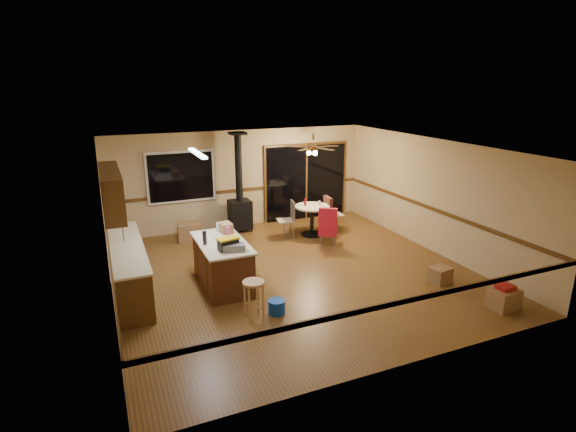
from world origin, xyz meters
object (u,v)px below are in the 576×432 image
bar_stool (254,300)px  chair_left (289,215)px  box_under_window (190,232)px  chair_near (328,222)px  chair_right (329,210)px  kitchen_island (223,264)px  wood_stove (240,204)px  blue_bucket (277,307)px  dining_table (312,215)px  toolbox_grey (234,247)px  box_corner_b (440,275)px  box_corner_a (504,298)px  toolbox_black (228,244)px

bar_stool → chair_left: (2.15, 3.50, 0.26)m
chair_left → box_under_window: bearing=162.4°
chair_near → chair_right: size_ratio=1.00×
chair_near → kitchen_island: bearing=-158.4°
kitchen_island → wood_stove: bearing=66.9°
chair_left → chair_near: bearing=-57.4°
blue_bucket → chair_left: chair_left is taller
chair_left → chair_right: same height
kitchen_island → box_under_window: bearing=91.8°
kitchen_island → blue_bucket: size_ratio=5.73×
blue_bucket → dining_table: (2.35, 3.44, 0.41)m
kitchen_island → dining_table: kitchen_island is taller
bar_stool → dining_table: bearing=51.2°
toolbox_grey → dining_table: size_ratio=0.45×
dining_table → box_corner_b: 3.73m
chair_right → chair_left: bearing=179.6°
dining_table → chair_near: (0.00, -0.85, 0.07)m
blue_bucket → dining_table: size_ratio=0.33×
blue_bucket → chair_near: bearing=47.7°
bar_stool → box_under_window: bar_stool is taller
box_under_window → box_corner_a: box_under_window is taller
wood_stove → chair_right: size_ratio=3.60×
toolbox_black → bar_stool: bearing=-82.1°
dining_table → chair_left: chair_left is taller
wood_stove → box_corner_b: bearing=-59.8°
toolbox_black → box_corner_b: toolbox_black is taller
dining_table → box_corner_b: (1.08, -3.55, -0.37)m
dining_table → box_corner_b: dining_table is taller
box_corner_a → box_corner_b: (-0.30, 1.26, -0.02)m
kitchen_island → toolbox_black: toolbox_black is taller
bar_stool → chair_right: (3.27, 3.49, 0.26)m
bar_stool → chair_left: size_ratio=1.29×
toolbox_black → box_corner_b: size_ratio=0.91×
toolbox_black → chair_left: toolbox_black is taller
box_corner_b → box_under_window: bearing=132.8°
wood_stove → box_corner_b: (2.68, -4.60, -0.57)m
toolbox_black → chair_left: size_ratio=0.69×
kitchen_island → box_under_window: size_ratio=3.03×
kitchen_island → box_corner_a: 5.13m
chair_near → box_corner_b: 2.94m
dining_table → chair_right: 0.53m
bar_stool → box_corner_b: (3.83, -0.13, -0.18)m
chair_right → dining_table: bearing=-172.2°
toolbox_grey → chair_near: size_ratio=0.57×
box_corner_b → kitchen_island: bearing=158.7°
chair_right → blue_bucket: bearing=-129.2°
chair_right → box_corner_a: (0.87, -4.89, -0.42)m
chair_left → box_corner_a: size_ratio=1.09×
box_corner_a → blue_bucket: bearing=159.7°
chair_left → box_corner_a: 5.30m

